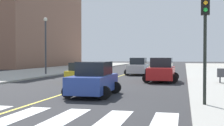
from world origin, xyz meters
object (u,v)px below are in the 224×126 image
Objects in this scene: car_silver_fourth at (138,67)px; street_lamp at (46,40)px; car_yellow_second at (81,73)px; car_blue_third at (93,80)px; car_red_nearest at (161,70)px; traffic_light_near_corner at (205,25)px; car_black_fifth at (140,63)px.

car_silver_fourth is 11.20m from street_lamp.
car_silver_fourth reaches higher than car_yellow_second.
car_red_nearest is at bearing -107.27° from car_blue_third.
car_yellow_second is 11.49m from car_silver_fourth.
car_red_nearest reaches higher than car_silver_fourth.
car_red_nearest is 0.96× the size of traffic_light_near_corner.
car_yellow_second is 0.59× the size of street_lamp.
car_blue_third is 7.05m from traffic_light_near_corner.
traffic_light_near_corner is at bearing 105.46° from car_silver_fourth.
car_silver_fourth is at bearing -85.10° from car_black_fifth.
car_blue_third is 0.66× the size of street_lamp.
car_yellow_second is 0.89× the size of car_blue_third.
street_lamp is at bearing 128.54° from car_yellow_second.
car_silver_fourth is 0.69× the size of street_lamp.
car_red_nearest is 35.71m from car_black_fifth.
car_red_nearest is 1.20× the size of car_black_fifth.
car_silver_fourth reaches higher than car_black_fifth.
car_silver_fourth is 0.92× the size of traffic_light_near_corner.
car_black_fifth is at bearing 76.76° from street_lamp.
car_black_fifth is at bearing -82.68° from car_silver_fourth.
car_red_nearest is 10.62m from car_blue_third.
car_yellow_second is 0.79× the size of traffic_light_near_corner.
traffic_light_near_corner reaches higher than car_red_nearest.
car_red_nearest is at bearing -23.35° from street_lamp.
car_black_fifth is (-6.83, 35.05, -0.17)m from car_red_nearest.
car_yellow_second is at bearing -48.66° from street_lamp.
car_black_fifth is (-3.47, 26.12, -0.14)m from car_silver_fourth.
car_red_nearest is 1.04× the size of car_silver_fourth.
traffic_light_near_corner is (5.88, -2.83, 2.67)m from car_blue_third.
car_black_fifth is (-3.75, 45.21, -0.10)m from car_blue_third.
street_lamp is at bearing 16.10° from car_silver_fourth.
traffic_light_near_corner reaches higher than car_blue_third.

